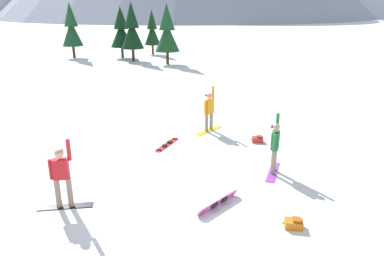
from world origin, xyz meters
TOP-DOWN VIEW (x-y plane):
  - ground_plane at (0.00, 0.00)m, footprint 800.00×800.00m
  - snowboarder_foreground at (-2.69, -0.70)m, footprint 1.52×0.51m
  - snowboarder_midground at (3.51, 1.63)m, footprint 0.76×1.61m
  - snowboarder_background at (1.46, 5.79)m, footprint 1.21×1.36m
  - loose_snowboard_near_right at (1.57, -0.59)m, footprint 1.25×1.37m
  - loose_snowboard_far_spare at (-0.25, 4.05)m, footprint 0.91×1.67m
  - backpack_red at (3.43, 4.44)m, footprint 0.53×0.35m
  - backpack_orange at (3.43, -1.57)m, footprint 0.54×0.37m
  - pine_tree_twin at (-5.44, 26.34)m, footprint 2.17×2.17m
  - pine_tree_tall at (-1.91, 24.44)m, footprint 2.26×2.26m
  - pine_tree_leaning at (-4.13, 31.34)m, footprint 1.75×1.75m
  - pine_tree_young at (-6.93, 28.48)m, footprint 2.26×2.26m
  - pine_tree_slender at (-12.00, 28.50)m, footprint 2.07×2.07m

SIDE VIEW (x-z plane):
  - ground_plane at x=0.00m, z-range 0.00..0.00m
  - loose_snowboard_far_spare at x=-0.25m, z-range -0.02..0.07m
  - backpack_orange at x=3.43m, z-range -0.02..0.25m
  - backpack_red at x=3.43m, z-range -0.02..0.25m
  - loose_snowboard_near_right at x=1.57m, z-range 0.00..0.25m
  - snowboarder_midground at x=3.51m, z-range -0.06..1.93m
  - snowboarder_background at x=1.46m, z-range -0.06..1.93m
  - snowboarder_foreground at x=-2.69m, z-range -0.05..1.95m
  - pine_tree_leaning at x=-4.13m, z-range 0.21..4.99m
  - pine_tree_young at x=-6.93m, z-range 0.23..5.36m
  - pine_tree_tall at x=-1.91m, z-range 0.25..5.68m
  - pine_tree_slender at x=-12.00m, z-range 0.25..5.78m
  - pine_tree_twin at x=-5.44m, z-range 0.25..5.80m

